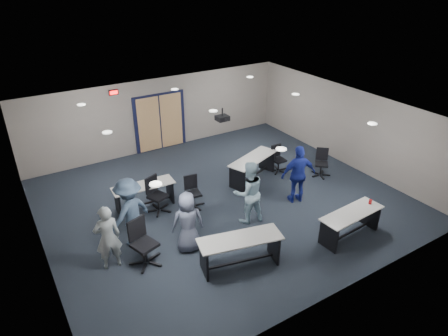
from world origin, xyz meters
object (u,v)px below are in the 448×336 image
table_back_right (253,165)px  person_back (130,212)px  chair_loose_left (145,243)px  chair_loose_right (322,163)px  chair_back_a (158,195)px  person_gray (108,238)px  table_front_right (351,220)px  table_front_left (240,247)px  person_plaid (188,222)px  table_back_left (144,192)px  person_lightblue (249,192)px  chair_back_d (279,159)px  chair_back_b (193,193)px  person_navy (298,174)px

table_back_right → person_back: size_ratio=1.11×
chair_loose_left → chair_loose_right: bearing=-8.6°
chair_back_a → person_gray: 2.47m
table_front_right → chair_loose_right: bearing=55.0°
table_front_left → table_front_right: 3.09m
chair_loose_right → person_plaid: size_ratio=0.58×
table_back_left → table_front_right: bearing=-42.8°
person_lightblue → person_back: size_ratio=0.97×
table_back_left → chair_loose_left: (-0.90, -2.35, 0.08)m
chair_back_d → person_plaid: person_plaid is taller
chair_loose_left → person_lightblue: 3.08m
table_back_left → person_back: 1.74m
person_gray → chair_loose_left: bearing=160.2°
table_front_right → chair_back_b: size_ratio=1.97×
table_back_left → chair_back_b: 1.42m
table_front_right → person_gray: bearing=155.6°
chair_back_d → chair_back_a: bearing=-176.9°
person_lightblue → chair_back_d: bearing=-134.3°
chair_back_a → chair_loose_right: (5.46, -0.85, -0.06)m
person_plaid → person_back: 1.46m
table_back_left → person_back: (-0.89, -1.44, 0.42)m
chair_loose_right → person_plaid: (-5.50, -1.12, 0.33)m
chair_loose_left → chair_back_a: bearing=41.3°
chair_back_d → chair_loose_right: chair_loose_right is taller
chair_back_d → person_lightblue: person_lightblue is taller
table_back_right → person_plaid: bearing=-169.2°
chair_loose_left → person_lightblue: bearing=-14.0°
chair_loose_right → person_lightblue: person_lightblue is taller
chair_loose_left → person_navy: bearing=-14.4°
table_front_left → chair_back_d: 4.99m
table_front_right → person_plaid: bearing=151.6°
table_front_right → chair_back_d: (0.73, 3.83, -0.05)m
table_back_left → table_back_right: table_back_left is taller
person_lightblue → table_back_left: bearing=-35.2°
person_back → chair_back_b: bearing=175.3°
table_front_right → chair_loose_left: 5.19m
table_back_right → person_gray: (-5.25, -1.71, 0.29)m
person_back → table_back_left: bearing=-144.7°
table_front_left → chair_back_a: bearing=115.7°
person_navy → person_back: person_back is taller
table_front_left → table_back_right: table_front_left is taller
person_lightblue → person_navy: size_ratio=1.00×
person_gray → person_lightblue: person_lightblue is taller
table_front_left → table_back_left: (-0.93, 3.58, -0.04)m
chair_back_b → person_navy: size_ratio=0.53×
table_back_left → person_plaid: size_ratio=1.12×
table_back_right → chair_loose_left: chair_loose_left is taller
person_plaid → person_lightblue: person_lightblue is taller
chair_back_d → person_lightblue: bearing=-142.6°
person_navy → table_back_left: bearing=-10.7°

